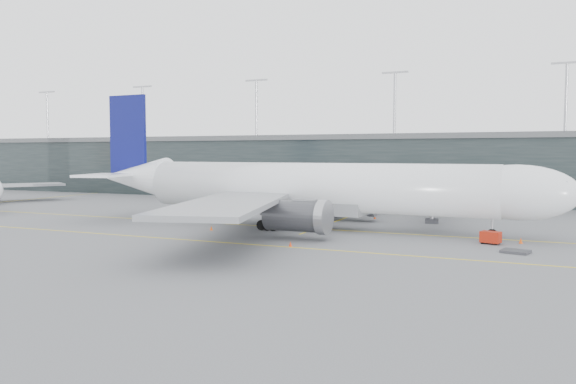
% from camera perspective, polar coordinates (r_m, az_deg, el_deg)
% --- Properties ---
extents(ground, '(320.00, 320.00, 0.00)m').
position_cam_1_polar(ground, '(86.99, 0.57, -3.27)').
color(ground, '#59595E').
rests_on(ground, ground).
extents(taxiline_a, '(160.00, 0.25, 0.02)m').
position_cam_1_polar(taxiline_a, '(83.34, -0.49, -3.58)').
color(taxiline_a, yellow).
rests_on(taxiline_a, ground).
extents(taxiline_b, '(160.00, 0.25, 0.02)m').
position_cam_1_polar(taxiline_b, '(69.12, -5.81, -5.17)').
color(taxiline_b, yellow).
rests_on(taxiline_b, ground).
extents(taxiline_lead_main, '(0.25, 60.00, 0.02)m').
position_cam_1_polar(taxiline_lead_main, '(104.17, 7.34, -2.09)').
color(taxiline_lead_main, yellow).
rests_on(taxiline_lead_main, ground).
extents(taxiline_lead_adj, '(0.25, 60.00, 0.02)m').
position_cam_1_polar(taxiline_lead_adj, '(147.42, -24.15, -0.63)').
color(taxiline_lead_adj, yellow).
rests_on(taxiline_lead_adj, ground).
extents(terminal, '(240.00, 36.00, 29.00)m').
position_cam_1_polar(terminal, '(141.67, 9.59, 2.58)').
color(terminal, black).
rests_on(terminal, ground).
extents(main_aircraft, '(74.08, 69.71, 20.80)m').
position_cam_1_polar(main_aircraft, '(82.41, 2.13, 0.40)').
color(main_aircraft, white).
rests_on(main_aircraft, ground).
extents(jet_bridge, '(10.07, 44.47, 6.65)m').
position_cam_1_polar(jet_bridge, '(104.51, 14.95, 0.56)').
color(jet_bridge, '#2C2B30').
rests_on(jet_bridge, ground).
extents(gse_cart, '(2.57, 2.00, 1.54)m').
position_cam_1_polar(gse_cart, '(72.11, 19.89, -4.33)').
color(gse_cart, '#A41D0B').
rests_on(gse_cart, ground).
extents(baggage_dolly, '(3.35, 2.94, 0.29)m').
position_cam_1_polar(baggage_dolly, '(66.97, 22.11, -5.60)').
color(baggage_dolly, '#36363B').
rests_on(baggage_dolly, ground).
extents(uld_a, '(2.16, 1.86, 1.73)m').
position_cam_1_polar(uld_a, '(98.34, -0.13, -1.89)').
color(uld_a, '#3B3C41').
rests_on(uld_a, ground).
extents(uld_b, '(2.59, 2.33, 1.94)m').
position_cam_1_polar(uld_b, '(99.47, 1.41, -1.76)').
color(uld_b, '#3B3C41').
rests_on(uld_b, ground).
extents(uld_c, '(2.09, 1.74, 1.76)m').
position_cam_1_polar(uld_c, '(97.43, 3.40, -1.94)').
color(uld_c, '#3B3C41').
rests_on(uld_c, ground).
extents(cone_nose, '(0.47, 0.47, 0.74)m').
position_cam_1_polar(cone_nose, '(73.95, 22.57, -4.57)').
color(cone_nose, '#F04C0D').
rests_on(cone_nose, ground).
extents(cone_wing_stbd, '(0.39, 0.39, 0.62)m').
position_cam_1_polar(cone_wing_stbd, '(66.21, 0.24, -5.29)').
color(cone_wing_stbd, red).
rests_on(cone_wing_stbd, ground).
extents(cone_wing_port, '(0.43, 0.43, 0.69)m').
position_cam_1_polar(cone_wing_port, '(94.67, 8.81, -2.51)').
color(cone_wing_port, '#E23F0C').
rests_on(cone_wing_port, ground).
extents(cone_tail, '(0.43, 0.43, 0.68)m').
position_cam_1_polar(cone_tail, '(80.61, -7.80, -3.64)').
color(cone_tail, '#E7510C').
rests_on(cone_tail, ground).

